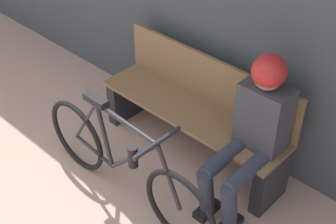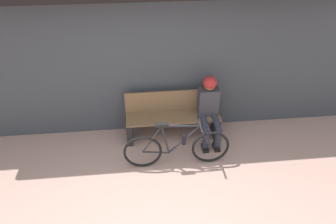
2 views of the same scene
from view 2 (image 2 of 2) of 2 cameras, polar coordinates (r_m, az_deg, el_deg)
The scene contains 4 objects.
storefront_wall at distance 5.41m, azimuth -4.32°, elevation 11.91°, with size 12.00×0.56×3.20m.
park_bench_near at distance 5.74m, azimuth 0.84°, elevation -0.93°, with size 1.63×0.42×0.86m.
bicycle at distance 5.18m, azimuth 1.58°, elevation -6.21°, with size 1.69×0.40×0.83m.
person_seated at distance 5.58m, azimuth 7.22°, elevation 1.12°, with size 0.34×0.65×1.19m.
Camera 2 is at (-0.13, -2.69, 3.67)m, focal length 35.00 mm.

